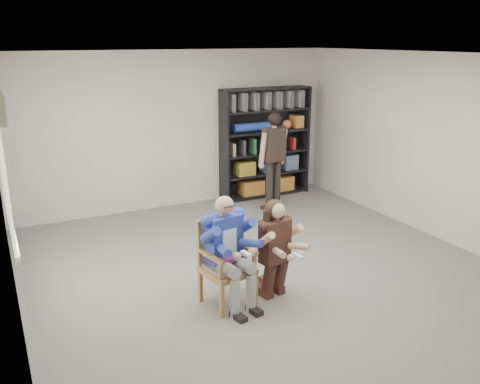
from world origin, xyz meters
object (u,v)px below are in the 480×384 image
armchair (227,263)px  standing_man (274,163)px  seated_man (227,251)px  kneeling_woman (276,250)px  bookshelf (265,143)px

armchair → standing_man: size_ratio=0.57×
seated_man → kneeling_woman: bearing=-21.3°
seated_man → kneeling_woman: (0.58, -0.12, -0.06)m
kneeling_woman → bookshelf: size_ratio=0.58×
armchair → seated_man: size_ratio=0.77×
kneeling_woman → standing_man: standing_man is taller
seated_man → standing_man: size_ratio=0.75×
bookshelf → standing_man: (-0.33, -0.88, -0.17)m
kneeling_woman → bookshelf: bearing=52.7°
standing_man → bookshelf: bearing=56.9°
bookshelf → armchair: bearing=-125.2°
armchair → seated_man: bearing=0.0°
seated_man → bookshelf: bookshelf is taller
armchair → kneeling_woman: bearing=-21.3°
armchair → kneeling_woman: kneeling_woman is taller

